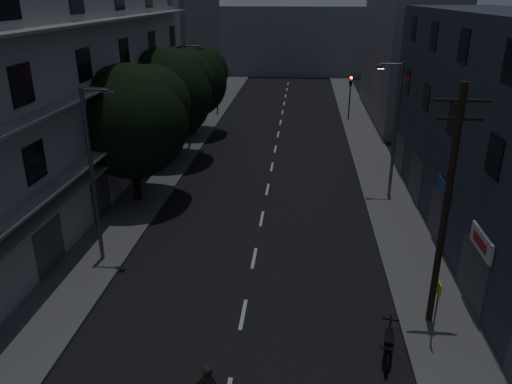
# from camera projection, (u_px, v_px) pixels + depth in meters

# --- Properties ---
(ground) EXTENTS (160.00, 160.00, 0.00)m
(ground) POSITION_uv_depth(u_px,v_px,m) (272.00, 165.00, 36.72)
(ground) COLOR black
(ground) RESTS_ON ground
(sidewalk_left) EXTENTS (3.00, 90.00, 0.15)m
(sidewalk_left) POSITION_uv_depth(u_px,v_px,m) (172.00, 161.00, 37.34)
(sidewalk_left) COLOR #565659
(sidewalk_left) RESTS_ON ground
(sidewalk_right) EXTENTS (3.00, 90.00, 0.15)m
(sidewalk_right) POSITION_uv_depth(u_px,v_px,m) (376.00, 167.00, 36.05)
(sidewalk_right) COLOR #565659
(sidewalk_right) RESTS_ON ground
(lane_markings) EXTENTS (0.15, 60.50, 0.01)m
(lane_markings) POSITION_uv_depth(u_px,v_px,m) (277.00, 141.00, 42.50)
(lane_markings) COLOR beige
(lane_markings) RESTS_ON ground
(building_left) EXTENTS (7.00, 36.00, 14.00)m
(building_left) POSITION_uv_depth(u_px,v_px,m) (59.00, 82.00, 28.68)
(building_left) COLOR #AAAAA5
(building_left) RESTS_ON ground
(building_far_left) EXTENTS (6.00, 20.00, 16.00)m
(building_far_left) POSITION_uv_depth(u_px,v_px,m) (179.00, 29.00, 56.05)
(building_far_left) COLOR slate
(building_far_left) RESTS_ON ground
(building_far_right) EXTENTS (6.00, 20.00, 13.00)m
(building_far_right) POSITION_uv_depth(u_px,v_px,m) (405.00, 51.00, 49.00)
(building_far_right) COLOR slate
(building_far_right) RESTS_ON ground
(building_far_end) EXTENTS (24.00, 8.00, 10.00)m
(building_far_end) POSITION_uv_depth(u_px,v_px,m) (291.00, 40.00, 76.48)
(building_far_end) COLOR slate
(building_far_end) RESTS_ON ground
(tree_near) EXTENTS (6.54, 6.54, 8.07)m
(tree_near) POSITION_uv_depth(u_px,v_px,m) (132.00, 117.00, 28.35)
(tree_near) COLOR black
(tree_near) RESTS_ON sidewalk_left
(tree_mid) EXTENTS (6.61, 6.61, 8.14)m
(tree_mid) POSITION_uv_depth(u_px,v_px,m) (167.00, 91.00, 35.69)
(tree_mid) COLOR black
(tree_mid) RESTS_ON sidewalk_left
(tree_far) EXTENTS (6.14, 6.14, 7.59)m
(tree_far) POSITION_uv_depth(u_px,v_px,m) (192.00, 79.00, 42.85)
(tree_far) COLOR black
(tree_far) RESTS_ON sidewalk_left
(traffic_signal_far_right) EXTENTS (0.28, 0.37, 4.10)m
(traffic_signal_far_right) POSITION_uv_depth(u_px,v_px,m) (350.00, 88.00, 48.76)
(traffic_signal_far_right) COLOR black
(traffic_signal_far_right) RESTS_ON sidewalk_right
(traffic_signal_far_left) EXTENTS (0.28, 0.37, 4.10)m
(traffic_signal_far_left) POSITION_uv_depth(u_px,v_px,m) (217.00, 85.00, 50.53)
(traffic_signal_far_left) COLOR black
(traffic_signal_far_left) RESTS_ON sidewalk_left
(street_lamp_left_near) EXTENTS (1.51, 0.25, 8.00)m
(street_lamp_left_near) POSITION_uv_depth(u_px,v_px,m) (94.00, 169.00, 21.83)
(street_lamp_left_near) COLOR #515458
(street_lamp_left_near) RESTS_ON sidewalk_left
(street_lamp_right) EXTENTS (1.51, 0.25, 8.00)m
(street_lamp_right) POSITION_uv_depth(u_px,v_px,m) (394.00, 124.00, 29.24)
(street_lamp_right) COLOR slate
(street_lamp_right) RESTS_ON sidewalk_right
(street_lamp_left_far) EXTENTS (1.51, 0.25, 8.00)m
(street_lamp_left_far) POSITION_uv_depth(u_px,v_px,m) (188.00, 92.00, 38.87)
(street_lamp_left_far) COLOR #505257
(street_lamp_left_far) RESTS_ON sidewalk_left
(utility_pole) EXTENTS (1.80, 0.24, 9.00)m
(utility_pole) POSITION_uv_depth(u_px,v_px,m) (446.00, 206.00, 17.33)
(utility_pole) COLOR black
(utility_pole) RESTS_ON sidewalk_right
(bus_stop_sign) EXTENTS (0.06, 0.35, 2.52)m
(bus_stop_sign) POSITION_uv_depth(u_px,v_px,m) (437.00, 303.00, 17.03)
(bus_stop_sign) COLOR #595B60
(bus_stop_sign) RESTS_ON sidewalk_right
(motorcycle) EXTENTS (0.68, 2.07, 1.34)m
(motorcycle) POSITION_uv_depth(u_px,v_px,m) (388.00, 347.00, 17.01)
(motorcycle) COLOR black
(motorcycle) RESTS_ON ground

